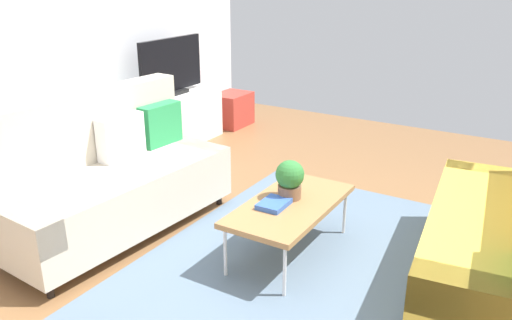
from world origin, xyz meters
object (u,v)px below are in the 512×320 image
at_px(potted_plant, 290,179).
at_px(table_book_0, 274,204).
at_px(tv_console, 173,120).
at_px(vase_0, 132,97).
at_px(couch_beige, 110,177).
at_px(couch_green, 511,232).
at_px(vase_1, 144,94).
at_px(storage_trunk, 232,109).
at_px(tv, 171,67).
at_px(coffee_table, 290,206).
at_px(bottle_0, 160,88).

distance_m(potted_plant, table_book_0, 0.23).
height_order(potted_plant, table_book_0, potted_plant).
relative_size(tv_console, vase_0, 9.20).
bearing_deg(couch_beige, couch_green, 107.07).
xyz_separation_m(tv_console, vase_0, (-0.58, 0.05, 0.40)).
distance_m(tv_console, vase_1, 0.57).
relative_size(couch_beige, storage_trunk, 3.75).
bearing_deg(couch_beige, vase_1, -142.52).
relative_size(storage_trunk, vase_0, 3.42).
xyz_separation_m(tv, vase_1, (-0.41, 0.07, -0.24)).
bearing_deg(couch_beige, potted_plant, 111.93).
distance_m(storage_trunk, table_book_0, 3.50).
height_order(coffee_table, potted_plant, potted_plant).
bearing_deg(storage_trunk, coffee_table, -139.10).
distance_m(coffee_table, vase_0, 2.60).
bearing_deg(couch_green, potted_plant, 92.10).
height_order(potted_plant, bottle_0, bottle_0).
xyz_separation_m(storage_trunk, vase_0, (-1.68, 0.15, 0.50)).
bearing_deg(tv_console, couch_green, -107.78).
height_order(tv, vase_0, tv).
height_order(couch_beige, tv_console, couch_beige).
relative_size(couch_beige, couch_green, 0.98).
relative_size(tv, table_book_0, 4.17).
bearing_deg(potted_plant, bottle_0, 62.20).
distance_m(couch_beige, tv_console, 2.11).
height_order(coffee_table, vase_0, vase_0).
bearing_deg(coffee_table, table_book_0, 148.00).
height_order(storage_trunk, potted_plant, potted_plant).
bearing_deg(tv, tv_console, 90.00).
relative_size(storage_trunk, bottle_0, 2.17).
bearing_deg(storage_trunk, vase_1, 174.31).
distance_m(couch_beige, potted_plant, 1.45).
bearing_deg(vase_1, couch_beige, -146.27).
height_order(storage_trunk, vase_1, vase_1).
relative_size(coffee_table, tv_console, 0.79).
bearing_deg(vase_0, couch_green, -99.37).
distance_m(couch_beige, tv, 2.16).
relative_size(potted_plant, vase_0, 1.91).
distance_m(vase_1, bottle_0, 0.20).
height_order(couch_green, vase_0, couch_green).
xyz_separation_m(storage_trunk, table_book_0, (-2.72, -2.19, 0.22)).
bearing_deg(tv, couch_beige, -154.04).
xyz_separation_m(potted_plant, bottle_0, (1.20, 2.27, 0.19)).
distance_m(potted_plant, vase_0, 2.52).
bearing_deg(storage_trunk, potted_plant, -138.86).
height_order(coffee_table, bottle_0, bottle_0).
xyz_separation_m(couch_beige, storage_trunk, (2.98, 0.84, -0.23)).
relative_size(potted_plant, vase_1, 1.95).
relative_size(couch_green, tv_console, 1.42).
height_order(vase_0, bottle_0, bottle_0).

